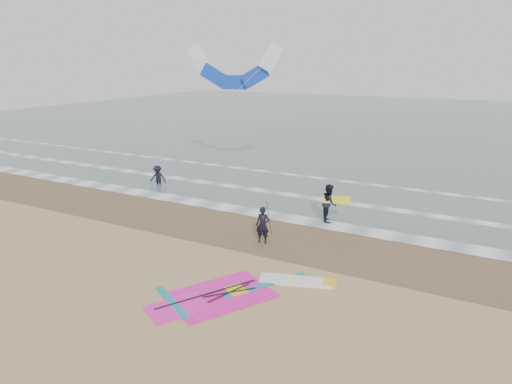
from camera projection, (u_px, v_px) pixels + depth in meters
The scene contains 11 objects.
ground at pixel (205, 292), 15.64m from camera, with size 120.00×120.00×0.00m, color tan.
sea_water at pixel (423, 124), 56.35m from camera, with size 120.00×80.00×0.02m, color #47605E.
wet_sand_band at pixel (279, 235), 20.73m from camera, with size 120.00×5.00×0.01m, color brown.
foam_waterline at pixel (314, 207), 24.49m from camera, with size 120.00×9.15×0.02m.
windsurf_rig at pixel (242, 292), 15.59m from camera, with size 5.61×5.31×0.13m.
person_standing at pixel (263, 225), 19.62m from camera, with size 0.59×0.39×1.62m, color black.
person_walking at pixel (329, 203), 22.22m from camera, with size 0.91×0.71×1.88m, color black.
person_wading at pixel (158, 173), 28.73m from camera, with size 1.04×0.60×1.61m, color black.
held_pole at pixel (269, 218), 19.37m from camera, with size 0.17×0.86×1.82m.
carried_kiteboard at pixel (337, 200), 21.89m from camera, with size 1.30×0.51×0.39m.
surf_kite at pixel (234, 70), 29.45m from camera, with size 7.04×4.78×7.71m.
Camera 1 is at (8.12, -11.59, 7.68)m, focal length 32.00 mm.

